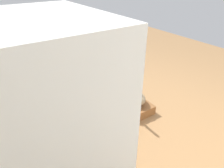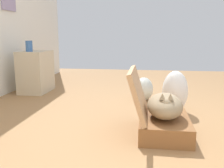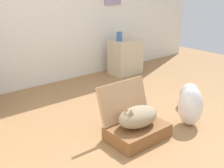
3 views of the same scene
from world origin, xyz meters
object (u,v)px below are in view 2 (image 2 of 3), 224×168
object	(u,v)px
suitcase_base	(164,126)
plastic_bag_white	(175,92)
vase_tall	(29,46)
side_table	(36,72)
cat	(165,106)
plastic_bag_clear	(144,89)

from	to	relation	value
suitcase_base	plastic_bag_white	size ratio (longest dim) A/B	1.35
plastic_bag_white	vase_tall	bearing A→B (deg)	72.31
suitcase_base	vase_tall	size ratio (longest dim) A/B	4.02
plastic_bag_white	side_table	distance (m)	1.99
suitcase_base	plastic_bag_white	bearing A→B (deg)	-12.61
side_table	vase_tall	xyz separation A→B (m)	(-0.13, 0.02, 0.36)
cat	plastic_bag_clear	bearing A→B (deg)	9.53
cat	plastic_bag_white	xyz separation A→B (m)	(0.65, -0.14, -0.02)
cat	plastic_bag_clear	size ratio (longest dim) A/B	1.80
plastic_bag_clear	vase_tall	bearing A→B (deg)	84.35
plastic_bag_clear	suitcase_base	bearing A→B (deg)	-170.40
side_table	plastic_bag_white	bearing A→B (deg)	-111.41
cat	plastic_bag_clear	world-z (taller)	cat
vase_tall	cat	bearing A→B (deg)	-125.79
plastic_bag_white	plastic_bag_clear	world-z (taller)	plastic_bag_white
cat	vase_tall	distance (m)	2.17
plastic_bag_clear	vase_tall	xyz separation A→B (m)	(0.15, 1.54, 0.51)
side_table	vase_tall	size ratio (longest dim) A/B	3.97
suitcase_base	plastic_bag_white	xyz separation A→B (m)	(0.64, -0.14, 0.15)
suitcase_base	side_table	distance (m)	2.20
suitcase_base	cat	world-z (taller)	cat
plastic_bag_white	side_table	size ratio (longest dim) A/B	0.75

